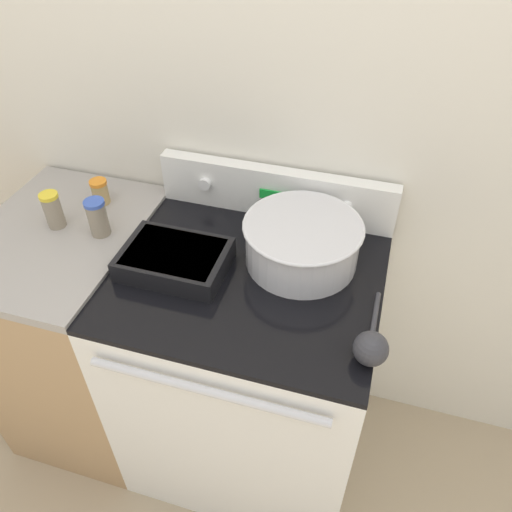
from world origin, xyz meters
The scene contains 10 objects.
kitchen_wall centered at (0.00, 0.70, 1.25)m, with size 8.00×0.05×2.50m.
stove_range centered at (0.00, 0.33, 0.46)m, with size 0.77×0.70×0.93m.
control_panel centered at (0.00, 0.64, 1.01)m, with size 0.77×0.07×0.17m.
side_counter centered at (-0.64, 0.33, 0.47)m, with size 0.50×0.67×0.94m.
mixing_bowl centered at (0.13, 0.43, 1.00)m, with size 0.34×0.34×0.14m.
casserole_dish centered at (-0.21, 0.30, 0.96)m, with size 0.30×0.22×0.06m.
ladle centered at (0.37, 0.14, 0.97)m, with size 0.09×0.27×0.09m.
spice_jar_blue_cap centered at (-0.49, 0.37, 1.00)m, with size 0.06×0.06×0.12m.
spice_jar_orange_cap centered at (-0.57, 0.52, 0.98)m, with size 0.06×0.06×0.09m.
spice_jar_yellow_cap centered at (-0.64, 0.37, 1.00)m, with size 0.06×0.06×0.12m.
Camera 1 is at (0.32, -0.66, 1.91)m, focal length 35.00 mm.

